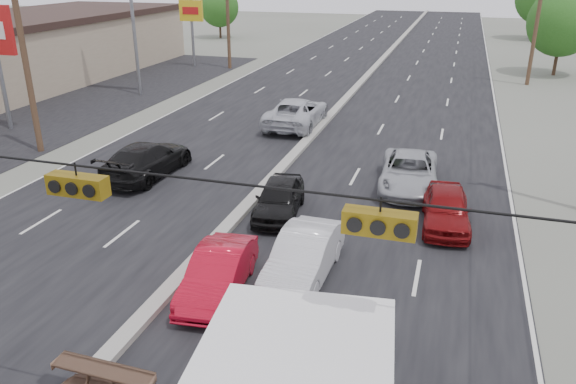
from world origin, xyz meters
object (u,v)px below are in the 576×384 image
at_px(utility_pole_right_c, 538,17).
at_px(tree_left_far, 219,7).
at_px(tree_right_mid, 563,22).
at_px(utility_pole_left_b, 23,48).
at_px(queue_car_e, 446,209).
at_px(oncoming_near, 147,160).
at_px(red_sedan, 218,273).
at_px(utility_pole_left_c, 228,9).
at_px(queue_car_c, 409,172).
at_px(queue_car_a, 279,198).
at_px(queue_car_b, 304,257).
at_px(oncoming_far, 296,113).
at_px(pole_sign_far, 191,16).

height_order(utility_pole_right_c, tree_left_far, utility_pole_right_c).
distance_m(utility_pole_right_c, tree_right_mid, 5.64).
relative_size(utility_pole_left_b, queue_car_e, 2.46).
bearing_deg(oncoming_near, utility_pole_right_c, -122.09).
bearing_deg(red_sedan, utility_pole_left_b, 139.60).
relative_size(utility_pole_left_c, tree_left_far, 1.63).
xyz_separation_m(tree_left_far, tree_right_mid, (37.00, -15.00, 0.62)).
xyz_separation_m(utility_pole_left_b, queue_car_c, (18.29, 0.35, -4.40)).
xyz_separation_m(tree_right_mid, queue_car_a, (-13.60, -33.85, -3.66)).
xyz_separation_m(utility_pole_left_b, oncoming_near, (7.02, -1.57, -4.34)).
distance_m(queue_car_b, queue_car_c, 8.64).
xyz_separation_m(oncoming_near, oncoming_far, (4.08, 9.77, 0.06)).
xyz_separation_m(queue_car_a, oncoming_near, (-6.88, 2.28, 0.09)).
xyz_separation_m(tree_right_mid, queue_car_c, (-9.21, -29.65, -3.63)).
relative_size(utility_pole_right_c, queue_car_c, 1.97).
relative_size(queue_car_b, queue_car_e, 1.08).
bearing_deg(utility_pole_left_b, queue_car_c, 1.09).
distance_m(queue_car_e, oncoming_far, 14.29).
bearing_deg(utility_pole_left_c, oncoming_near, -75.21).
distance_m(utility_pole_left_b, red_sedan, 17.43).
bearing_deg(oncoming_far, utility_pole_left_c, -57.09).
relative_size(oncoming_near, oncoming_far, 0.89).
relative_size(utility_pole_right_c, red_sedan, 2.50).
bearing_deg(oncoming_near, utility_pole_left_c, -73.20).
height_order(red_sedan, oncoming_near, oncoming_near).
bearing_deg(queue_car_a, red_sedan, -97.60).
bearing_deg(pole_sign_far, utility_pole_left_c, 0.00).
distance_m(utility_pole_right_c, queue_car_c, 25.93).
distance_m(queue_car_e, oncoming_near, 13.00).
distance_m(queue_car_a, queue_car_e, 6.09).
bearing_deg(queue_car_b, oncoming_far, 108.39).
xyz_separation_m(tree_left_far, queue_car_b, (25.50, -52.99, -3.00)).
relative_size(red_sedan, queue_car_e, 0.98).
relative_size(utility_pole_right_c, tree_right_mid, 1.40).
bearing_deg(queue_car_c, tree_left_far, 117.93).
distance_m(utility_pole_left_b, utility_pole_right_c, 35.36).
height_order(tree_left_far, oncoming_far, tree_left_far).
height_order(queue_car_a, oncoming_far, oncoming_far).
bearing_deg(utility_pole_right_c, oncoming_near, -124.10).
distance_m(utility_pole_left_b, queue_car_e, 20.64).
bearing_deg(queue_car_e, oncoming_near, 169.44).
height_order(tree_left_far, queue_car_a, tree_left_far).
relative_size(utility_pole_right_c, queue_car_e, 2.46).
distance_m(utility_pole_left_c, oncoming_far, 20.58).
bearing_deg(tree_right_mid, queue_car_e, -102.90).
relative_size(tree_left_far, tree_right_mid, 0.86).
relative_size(pole_sign_far, tree_left_far, 0.98).
bearing_deg(utility_pole_left_c, queue_car_b, -64.12).
distance_m(pole_sign_far, oncoming_far, 22.54).
bearing_deg(oncoming_near, tree_right_mid, -120.98).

